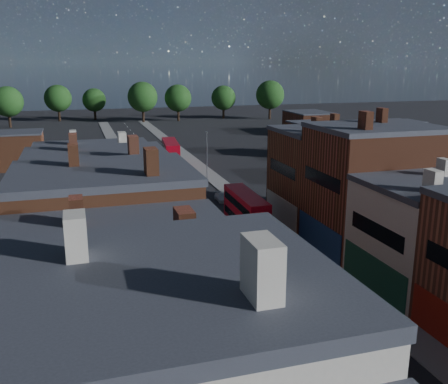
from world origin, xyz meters
TOP-DOWN VIEW (x-y plane):
  - pavement_west at (-6.50, 50.00)m, footprint 3.00×200.00m
  - pavement_east at (6.50, 50.00)m, footprint 3.00×200.00m
  - terrace_west at (-14.00, 0.00)m, footprint 12.00×80.00m
  - lamp_post_2 at (-5.20, 30.00)m, footprint 0.25×0.70m
  - lamp_post_3 at (5.20, 60.00)m, footprint 0.25×0.70m
  - bus_0 at (-2.06, 8.16)m, footprint 3.22×12.09m
  - bus_1 at (2.79, 33.16)m, footprint 2.81×10.52m
  - bus_2 at (1.50, 72.82)m, footprint 3.65×11.36m
  - car_1 at (1.20, 16.95)m, footprint 1.40×3.62m
  - car_2 at (-1.45, 37.12)m, footprint 1.82×3.84m
  - car_3 at (3.79, 46.63)m, footprint 1.56×3.68m
  - ped_1 at (-5.30, 16.57)m, footprint 0.90×0.58m
  - ped_3 at (5.30, 17.29)m, footprint 0.73×1.16m

SIDE VIEW (x-z plane):
  - pavement_west at x=-6.50m, z-range 0.00..0.12m
  - pavement_east at x=6.50m, z-range 0.00..0.12m
  - car_3 at x=3.79m, z-range 0.00..1.06m
  - car_2 at x=-1.45m, z-range 0.00..1.06m
  - car_1 at x=1.20m, z-range 0.00..1.17m
  - ped_1 at x=-5.30m, z-range 0.12..1.85m
  - ped_3 at x=5.30m, z-range 0.12..1.96m
  - bus_1 at x=2.79m, z-range 0.18..4.70m
  - bus_2 at x=1.50m, z-range 0.19..5.01m
  - bus_0 at x=-2.06m, z-range 0.21..5.41m
  - lamp_post_2 at x=-5.20m, z-range 0.64..8.77m
  - lamp_post_3 at x=5.20m, z-range 0.64..8.77m
  - terrace_west at x=-14.00m, z-range 0.00..12.49m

